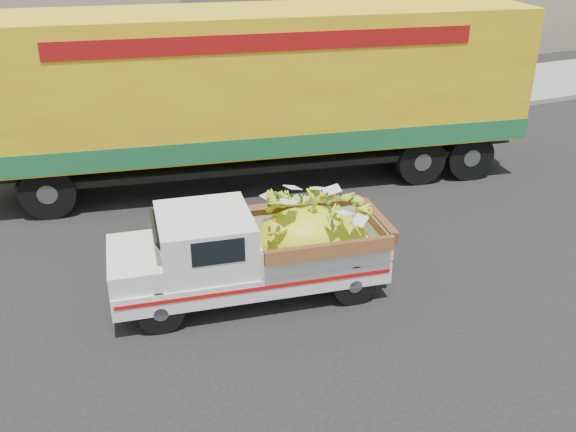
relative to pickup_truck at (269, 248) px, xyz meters
name	(u,v)px	position (x,y,z in m)	size (l,w,h in m)	color
ground	(329,293)	(0.87, -0.44, -0.81)	(100.00, 100.00, 0.00)	black
curb	(200,148)	(0.87, 6.99, -0.73)	(60.00, 0.25, 0.15)	gray
sidewalk	(179,125)	(0.87, 9.09, -0.74)	(60.00, 4.00, 0.14)	gray
pickup_truck	(269,248)	(0.00, 0.00, 0.00)	(4.47, 2.19, 1.50)	black
semi_trailer	(259,89)	(1.62, 4.53, 1.31)	(12.08, 4.63, 3.80)	black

